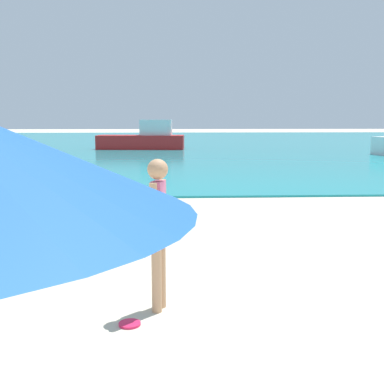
% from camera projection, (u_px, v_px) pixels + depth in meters
% --- Properties ---
extents(water, '(160.00, 60.00, 0.06)m').
position_uv_depth(water, '(176.00, 142.00, 42.39)').
color(water, teal).
rests_on(water, ground).
extents(person_standing, '(0.22, 0.38, 1.70)m').
position_uv_depth(person_standing, '(158.00, 225.00, 5.19)').
color(person_standing, tan).
rests_on(person_standing, ground).
extents(frisbee, '(0.23, 0.23, 0.03)m').
position_uv_depth(frisbee, '(130.00, 324.00, 4.92)').
color(frisbee, '#E51E4C').
rests_on(frisbee, ground).
extents(boat_far, '(6.02, 2.34, 2.00)m').
position_uv_depth(boat_far, '(144.00, 139.00, 32.53)').
color(boat_far, red).
rests_on(boat_far, water).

